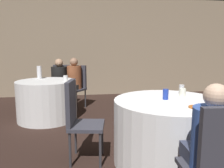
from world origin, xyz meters
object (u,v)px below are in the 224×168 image
(chair_near_south, at_px, (220,161))
(pizza_plate_near, at_px, (197,108))
(person_floral_shirt, at_px, (72,84))
(soda_can_silver, at_px, (182,89))
(chair_far_north, at_px, (61,82))
(chair_near_west, at_px, (78,114))
(chair_far_northeast, at_px, (77,83))
(bottle_far, at_px, (39,72))
(soda_can_blue, at_px, (166,94))
(person_black_shirt, at_px, (59,83))
(table_far, at_px, (47,100))
(person_blue_shirt, at_px, (206,153))
(table_near, at_px, (169,131))

(chair_near_south, bearing_deg, pizza_plate_near, 78.05)
(chair_near_south, xyz_separation_m, person_floral_shirt, (-1.09, 3.59, 0.00))
(soda_can_silver, bearing_deg, chair_far_north, 124.88)
(chair_near_west, xyz_separation_m, chair_far_northeast, (-0.03, 2.49, 0.00))
(pizza_plate_near, bearing_deg, bottle_far, 126.85)
(soda_can_silver, bearing_deg, person_floral_shirt, 123.77)
(pizza_plate_near, height_order, soda_can_blue, soda_can_blue)
(person_black_shirt, distance_m, soda_can_blue, 3.00)
(person_floral_shirt, distance_m, soda_can_silver, 2.66)
(table_far, bearing_deg, bottle_far, 118.42)
(person_blue_shirt, bearing_deg, table_far, 124.56)
(table_near, relative_size, person_black_shirt, 1.15)
(chair_near_west, bearing_deg, soda_can_blue, 92.14)
(table_near, relative_size, person_blue_shirt, 1.18)
(table_near, distance_m, soda_can_blue, 0.44)
(table_near, xyz_separation_m, bottle_far, (-1.81, 2.19, 0.50))
(table_far, distance_m, person_black_shirt, 0.83)
(chair_far_north, height_order, chair_far_northeast, same)
(soda_can_blue, bearing_deg, person_black_shirt, 118.91)
(person_black_shirt, bearing_deg, table_near, 130.38)
(chair_near_west, relative_size, chair_near_south, 1.00)
(person_blue_shirt, xyz_separation_m, soda_can_silver, (0.37, 1.20, 0.27))
(chair_near_south, height_order, bottle_far, bottle_far)
(pizza_plate_near, height_order, soda_can_silver, soda_can_silver)
(table_far, height_order, person_black_shirt, person_black_shirt)
(table_far, bearing_deg, chair_far_north, 78.72)
(table_near, height_order, chair_near_west, chair_near_west)
(soda_can_blue, bearing_deg, soda_can_silver, 39.61)
(chair_near_west, height_order, bottle_far, bottle_far)
(person_black_shirt, xyz_separation_m, soda_can_silver, (1.78, -2.35, 0.23))
(table_far, height_order, chair_near_south, chair_near_south)
(soda_can_silver, bearing_deg, person_black_shirt, 127.22)
(table_near, xyz_separation_m, table_far, (-1.64, 1.88, 0.00))
(table_near, xyz_separation_m, person_blue_shirt, (-0.08, -0.88, 0.17))
(chair_near_west, distance_m, chair_far_northeast, 2.49)
(pizza_plate_near, bearing_deg, chair_near_west, 154.25)
(chair_near_west, xyz_separation_m, person_blue_shirt, (0.97, -1.06, -0.03))
(table_near, distance_m, table_far, 2.49)
(chair_far_northeast, relative_size, soda_can_blue, 7.96)
(person_blue_shirt, bearing_deg, soda_can_blue, 92.49)
(person_blue_shirt, height_order, pizza_plate_near, person_blue_shirt)
(pizza_plate_near, xyz_separation_m, soda_can_blue, (-0.15, 0.43, 0.05))
(soda_can_blue, bearing_deg, person_floral_shirt, 114.69)
(person_floral_shirt, distance_m, pizza_plate_near, 3.19)
(table_far, distance_m, soda_can_blue, 2.47)
(person_floral_shirt, bearing_deg, bottle_far, 63.07)
(person_floral_shirt, height_order, soda_can_silver, person_floral_shirt)
(chair_far_northeast, xyz_separation_m, bottle_far, (-0.74, -0.47, 0.30))
(person_black_shirt, bearing_deg, bottle_far, 66.34)
(chair_near_west, distance_m, pizza_plate_near, 1.31)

